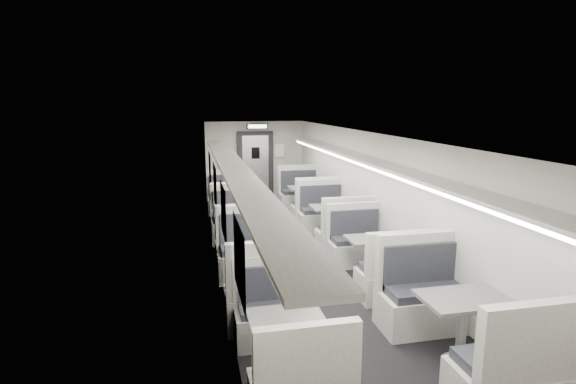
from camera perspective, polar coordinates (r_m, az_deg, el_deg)
name	(u,v)px	position (r m, az deg, el deg)	size (l,w,h in m)	color
room	(303,202)	(8.09, 1.86, -1.31)	(3.24, 12.24, 2.64)	black
booth_left_a	(231,205)	(11.51, -7.31, -1.71)	(1.08, 2.19, 1.17)	white
booth_left_b	(242,234)	(8.98, -5.81, -5.27)	(1.14, 2.32, 1.24)	white
booth_left_c	(258,272)	(7.00, -3.79, -10.10)	(1.15, 2.33, 1.25)	white
booth_left_d	(286,344)	(5.22, -0.28, -18.73)	(0.98, 1.99, 1.07)	white
booth_right_a	(307,202)	(11.78, 2.45, -1.22)	(1.13, 2.30, 1.23)	white
booth_right_b	(332,223)	(9.77, 5.66, -3.97)	(1.10, 2.23, 1.20)	white
booth_right_c	(372,258)	(7.82, 10.64, -8.25)	(1.04, 2.10, 1.13)	white
booth_right_d	(461,330)	(5.71, 21.17, -16.01)	(1.16, 2.36, 1.26)	white
passenger	(240,193)	(10.82, -6.17, -0.16)	(0.60, 0.40, 1.65)	black
window_a	(210,169)	(11.18, -9.87, 2.84)	(0.02, 1.18, 0.84)	black
window_b	(215,185)	(9.01, -9.23, 0.83)	(0.02, 1.18, 0.84)	black
window_c	(224,211)	(6.87, -8.19, -2.45)	(0.02, 1.18, 0.84)	black
window_d	(239,261)	(4.76, -6.19, -8.65)	(0.02, 1.18, 0.84)	black
luggage_rack_left	(234,167)	(7.46, -6.85, 3.12)	(0.46, 10.40, 0.09)	white
luggage_rack_right	(375,163)	(8.08, 11.03, 3.62)	(0.46, 10.40, 0.09)	white
vestibule_door	(255,166)	(13.86, -4.15, 3.30)	(1.10, 0.13, 2.10)	black
exit_sign	(257,126)	(13.26, -3.92, 8.33)	(0.62, 0.12, 0.16)	black
wall_notice	(279,151)	(13.92, -1.10, 5.27)	(0.32, 0.02, 0.40)	white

